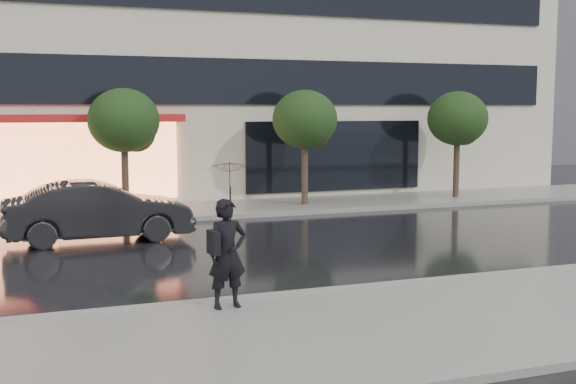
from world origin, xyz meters
name	(u,v)px	position (x,y,z in m)	size (l,w,h in m)	color
ground	(349,280)	(0.00, 0.00, 0.00)	(120.00, 120.00, 0.00)	black
sidewalk_near	(438,322)	(0.00, -3.25, 0.06)	(60.00, 4.50, 0.12)	slate
sidewalk_far	(217,209)	(0.00, 10.25, 0.06)	(60.00, 3.50, 0.12)	slate
curb_near	(372,288)	(0.00, -1.00, 0.07)	(60.00, 0.25, 0.14)	gray
curb_far	(232,216)	(0.00, 8.50, 0.07)	(60.00, 0.25, 0.14)	gray
bg_building_right	(525,39)	(26.00, 28.00, 8.00)	(12.00, 12.00, 16.00)	#4C4C54
tree_mid_west	(126,123)	(-2.94, 10.03, 2.92)	(2.20, 2.20, 3.99)	#33261C
tree_mid_east	(306,122)	(3.06, 10.03, 2.92)	(2.20, 2.20, 3.99)	#33261C
tree_far_east	(459,121)	(9.06, 10.03, 2.92)	(2.20, 2.20, 3.99)	#33261C
parked_car	(99,211)	(-4.21, 6.00, 0.77)	(1.63, 4.67, 1.54)	black
pedestrian_with_umbrella	(229,217)	(-2.87, -1.50, 1.63)	(0.97, 0.98, 2.41)	black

